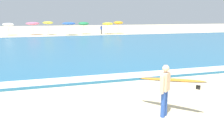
# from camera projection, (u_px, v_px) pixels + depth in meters

# --- Properties ---
(ground_plane) EXTENTS (160.00, 160.00, 0.00)m
(ground_plane) POSITION_uv_depth(u_px,v_px,m) (118.00, 133.00, 6.88)
(ground_plane) COLOR beige
(sea) EXTENTS (120.00, 28.00, 0.14)m
(sea) POSITION_uv_depth(u_px,v_px,m) (57.00, 48.00, 24.69)
(sea) COLOR teal
(sea) RESTS_ON ground
(surf_foam) EXTENTS (120.00, 1.19, 0.01)m
(surf_foam) POSITION_uv_depth(u_px,v_px,m) (81.00, 79.00, 12.20)
(surf_foam) COLOR white
(surf_foam) RESTS_ON sea
(surfer_with_board) EXTENTS (1.74, 2.03, 1.73)m
(surfer_with_board) POSITION_uv_depth(u_px,v_px,m) (168.00, 85.00, 8.01)
(surfer_with_board) COLOR #284CA3
(surfer_with_board) RESTS_ON ground
(beach_umbrella_1) EXTENTS (1.86, 1.88, 2.11)m
(beach_umbrella_1) POSITION_uv_depth(u_px,v_px,m) (8.00, 25.00, 40.81)
(beach_umbrella_1) COLOR beige
(beach_umbrella_1) RESTS_ON ground
(beach_umbrella_2) EXTENTS (2.26, 2.28, 2.23)m
(beach_umbrella_2) POSITION_uv_depth(u_px,v_px,m) (33.00, 24.00, 41.91)
(beach_umbrella_2) COLOR beige
(beach_umbrella_2) RESTS_ON ground
(beach_umbrella_3) EXTENTS (1.76, 1.77, 2.34)m
(beach_umbrella_3) POSITION_uv_depth(u_px,v_px,m) (48.00, 23.00, 41.87)
(beach_umbrella_3) COLOR beige
(beach_umbrella_3) RESTS_ON ground
(beach_umbrella_4) EXTENTS (2.23, 2.23, 2.21)m
(beach_umbrella_4) POSITION_uv_depth(u_px,v_px,m) (69.00, 24.00, 41.24)
(beach_umbrella_4) COLOR beige
(beach_umbrella_4) RESTS_ON ground
(beach_umbrella_5) EXTENTS (1.88, 1.90, 2.23)m
(beach_umbrella_5) POSITION_uv_depth(u_px,v_px,m) (84.00, 24.00, 43.66)
(beach_umbrella_5) COLOR beige
(beach_umbrella_5) RESTS_ON ground
(beach_umbrella_6) EXTENTS (2.05, 2.08, 2.15)m
(beach_umbrella_6) POSITION_uv_depth(u_px,v_px,m) (108.00, 24.00, 44.13)
(beach_umbrella_6) COLOR beige
(beach_umbrella_6) RESTS_ON ground
(beach_umbrella_7) EXTENTS (1.77, 1.78, 2.30)m
(beach_umbrella_7) POSITION_uv_depth(u_px,v_px,m) (118.00, 23.00, 45.13)
(beach_umbrella_7) COLOR beige
(beach_umbrella_7) RESTS_ON ground
(beachgoer_near_row_left) EXTENTS (0.32, 0.20, 1.58)m
(beachgoer_near_row_left) POSITION_uv_depth(u_px,v_px,m) (101.00, 29.00, 44.04)
(beachgoer_near_row_left) COLOR #383842
(beachgoer_near_row_left) RESTS_ON ground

